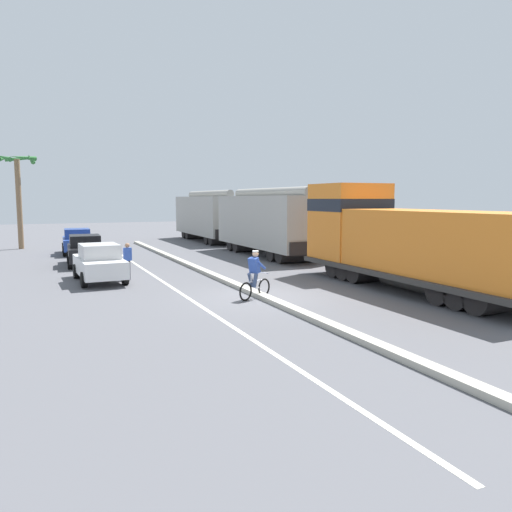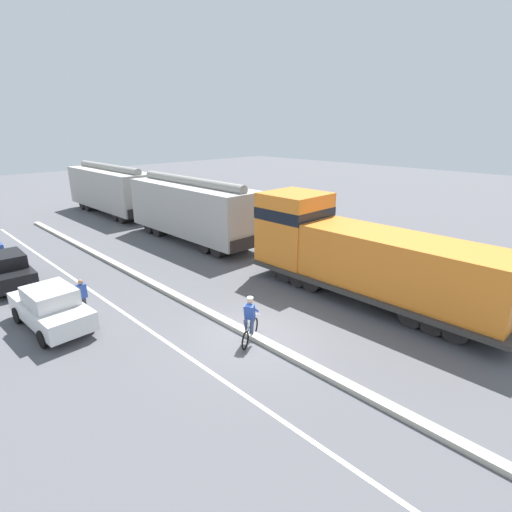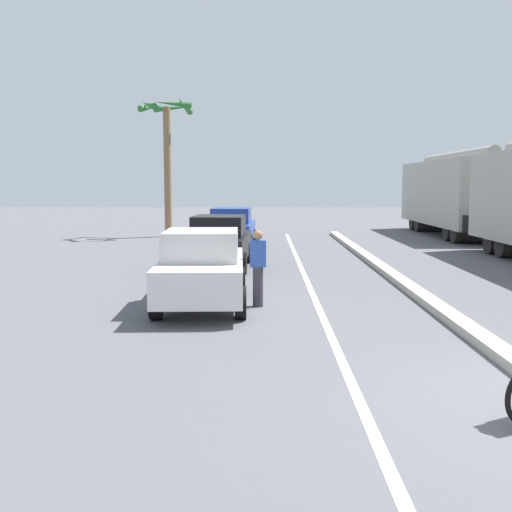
# 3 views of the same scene
# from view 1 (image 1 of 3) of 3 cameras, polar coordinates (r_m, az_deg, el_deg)

# --- Properties ---
(ground_plane) EXTENTS (120.00, 120.00, 0.00)m
(ground_plane) POSITION_cam_1_polar(r_m,az_deg,el_deg) (18.04, 0.36, -4.71)
(ground_plane) COLOR #56565B
(median_curb) EXTENTS (0.36, 36.00, 0.16)m
(median_curb) POSITION_cam_1_polar(r_m,az_deg,el_deg) (23.55, -5.63, -1.88)
(median_curb) COLOR #B2AD9E
(median_curb) RESTS_ON ground
(lane_stripe) EXTENTS (0.14, 36.00, 0.01)m
(lane_stripe) POSITION_cam_1_polar(r_m,az_deg,el_deg) (22.93, -11.34, -2.40)
(lane_stripe) COLOR silver
(lane_stripe) RESTS_ON ground
(locomotive) EXTENTS (3.10, 11.61, 4.20)m
(locomotive) POSITION_cam_1_polar(r_m,az_deg,el_deg) (20.55, 16.16, 1.48)
(locomotive) COLOR orange
(locomotive) RESTS_ON ground
(hopper_car_lead) EXTENTS (2.90, 10.60, 4.18)m
(hopper_car_lead) POSITION_cam_1_polar(r_m,az_deg,el_deg) (30.83, 1.51, 3.87)
(hopper_car_lead) COLOR #A9A69F
(hopper_car_lead) RESTS_ON ground
(hopper_car_middle) EXTENTS (2.90, 10.60, 4.18)m
(hopper_car_middle) POSITION_cam_1_polar(r_m,az_deg,el_deg) (41.60, -5.36, 4.55)
(hopper_car_middle) COLOR #A9A69F
(hopper_car_middle) RESTS_ON ground
(parked_car_white) EXTENTS (1.97, 4.27, 1.62)m
(parked_car_white) POSITION_cam_1_polar(r_m,az_deg,el_deg) (22.26, -17.47, -0.73)
(parked_car_white) COLOR silver
(parked_car_white) RESTS_ON ground
(parked_car_black) EXTENTS (1.96, 4.26, 1.62)m
(parked_car_black) POSITION_cam_1_polar(r_m,az_deg,el_deg) (27.98, -18.94, 0.65)
(parked_car_black) COLOR black
(parked_car_black) RESTS_ON ground
(parked_car_blue) EXTENTS (1.95, 4.26, 1.62)m
(parked_car_blue) POSITION_cam_1_polar(r_m,az_deg,el_deg) (33.93, -19.75, 1.60)
(parked_car_blue) COLOR #28479E
(parked_car_blue) RESTS_ON ground
(cyclist) EXTENTS (1.54, 0.86, 1.71)m
(cyclist) POSITION_cam_1_polar(r_m,az_deg,el_deg) (17.59, -0.15, -2.30)
(cyclist) COLOR black
(cyclist) RESTS_ON ground
(palm_tree_near) EXTENTS (2.66, 2.65, 6.66)m
(palm_tree_near) POSITION_cam_1_polar(r_m,az_deg,el_deg) (38.80, -25.60, 7.85)
(palm_tree_near) COLOR #846647
(palm_tree_near) RESTS_ON ground
(pedestrian_by_cars) EXTENTS (0.34, 0.22, 1.62)m
(pedestrian_by_cars) POSITION_cam_1_polar(r_m,az_deg,el_deg) (22.37, -14.45, -0.52)
(pedestrian_by_cars) COLOR #33333D
(pedestrian_by_cars) RESTS_ON ground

